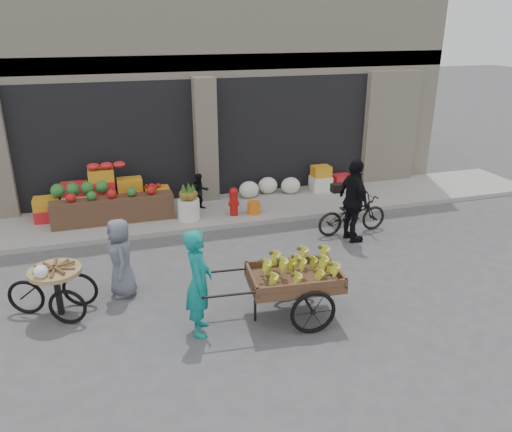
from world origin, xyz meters
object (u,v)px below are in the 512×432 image
object	(u,v)px
pineapple_bin	(189,209)
vendor_woman	(199,282)
tricycle_cart	(56,284)
cyclist	(354,201)
fire_hydrant	(234,200)
orange_bucket	(254,208)
vendor_grey	(121,258)
seated_person	(200,192)
bicycle	(352,214)
banana_cart	(291,276)

from	to	relation	value
pineapple_bin	vendor_woman	bearing A→B (deg)	-97.87
tricycle_cart	cyclist	distance (m)	6.19
vendor_woman	tricycle_cart	distance (m)	2.46
fire_hydrant	tricycle_cart	world-z (taller)	tricycle_cart
pineapple_bin	tricycle_cart	distance (m)	4.32
orange_bucket	vendor_grey	world-z (taller)	vendor_grey
vendor_grey	seated_person	bearing A→B (deg)	144.22
fire_hydrant	bicycle	distance (m)	2.86
pineapple_bin	banana_cart	bearing A→B (deg)	-79.07
seated_person	bicycle	world-z (taller)	seated_person
vendor_woman	fire_hydrant	bearing A→B (deg)	-8.55
fire_hydrant	orange_bucket	bearing A→B (deg)	-5.71
pineapple_bin	tricycle_cart	xyz separation A→B (m)	(-2.76, -3.32, 0.20)
tricycle_cart	vendor_grey	xyz separation A→B (m)	(1.06, 0.36, 0.15)
seated_person	bicycle	size ratio (longest dim) A/B	0.54
seated_person	banana_cart	bearing A→B (deg)	-94.72
orange_bucket	pineapple_bin	bearing A→B (deg)	176.42
pineapple_bin	seated_person	world-z (taller)	seated_person
seated_person	bicycle	bearing A→B (deg)	-45.95
pineapple_bin	vendor_woman	distance (m)	4.56
fire_hydrant	vendor_woman	xyz separation A→B (m)	(-1.72, -4.44, 0.36)
banana_cart	vendor_grey	xyz separation A→B (m)	(-2.58, 1.57, -0.04)
pineapple_bin	orange_bucket	distance (m)	1.61
tricycle_cart	vendor_woman	bearing A→B (deg)	-10.06
vendor_woman	vendor_grey	bearing A→B (deg)	47.77
vendor_grey	bicycle	distance (m)	5.36
bicycle	cyclist	distance (m)	0.66
seated_person	banana_cart	xyz separation A→B (m)	(0.47, -5.13, 0.17)
pineapple_bin	vendor_grey	bearing A→B (deg)	-119.99
orange_bucket	seated_person	size ratio (longest dim) A/B	0.34
fire_hydrant	vendor_grey	bearing A→B (deg)	-134.01
pineapple_bin	seated_person	xyz separation A→B (m)	(0.40, 0.60, 0.21)
fire_hydrant	vendor_grey	distance (m)	4.04
banana_cart	vendor_woman	xyz separation A→B (m)	(-1.50, 0.03, 0.11)
banana_cart	tricycle_cart	world-z (taller)	banana_cart
seated_person	vendor_grey	size ratio (longest dim) A/B	0.65
vendor_woman	vendor_grey	xyz separation A→B (m)	(-1.08, 1.54, -0.15)
vendor_grey	bicycle	xyz separation A→B (m)	(5.19, 1.32, -0.27)
seated_person	cyclist	size ratio (longest dim) A/B	0.50
tricycle_cart	vendor_grey	size ratio (longest dim) A/B	1.01
seated_person	vendor_grey	distance (m)	4.13
banana_cart	bicycle	xyz separation A→B (m)	(2.61, 2.89, -0.31)
orange_bucket	bicycle	xyz separation A→B (m)	(1.88, -1.54, 0.18)
vendor_woman	vendor_grey	distance (m)	1.89
pineapple_bin	tricycle_cart	size ratio (longest dim) A/B	0.36
pineapple_bin	orange_bucket	world-z (taller)	pineapple_bin
pineapple_bin	seated_person	size ratio (longest dim) A/B	0.56
seated_person	vendor_woman	xyz separation A→B (m)	(-1.02, -5.09, 0.28)
bicycle	vendor_grey	bearing A→B (deg)	101.31
banana_cart	cyclist	distance (m)	3.47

